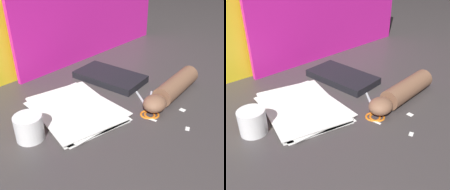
{
  "view_description": "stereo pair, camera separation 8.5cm",
  "coord_description": "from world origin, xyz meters",
  "views": [
    {
      "loc": [
        -0.46,
        -0.57,
        0.49
      ],
      "look_at": [
        0.02,
        -0.01,
        0.06
      ],
      "focal_mm": 42.0,
      "sensor_mm": 36.0,
      "label": 1
    },
    {
      "loc": [
        -0.4,
        -0.62,
        0.49
      ],
      "look_at": [
        0.02,
        -0.01,
        0.06
      ],
      "focal_mm": 42.0,
      "sensor_mm": 36.0,
      "label": 2
    }
  ],
  "objects": [
    {
      "name": "ground_plane",
      "position": [
        0.0,
        0.0,
        0.0
      ],
      "size": [
        6.0,
        6.0,
        0.0
      ],
      "primitive_type": "plane",
      "color": "#3D3838"
    },
    {
      "name": "backdrop_panel_center",
      "position": [
        0.04,
        0.45,
        0.22
      ],
      "size": [
        0.86,
        0.12,
        0.43
      ],
      "color": "yellow",
      "rests_on": "ground_plane"
    },
    {
      "name": "backdrop_panel_right",
      "position": [
        0.29,
        0.45,
        0.23
      ],
      "size": [
        0.88,
        0.15,
        0.45
      ],
      "color": "#D81E9E",
      "rests_on": "ground_plane"
    },
    {
      "name": "paper_stack",
      "position": [
        -0.08,
        0.07,
        0.01
      ],
      "size": [
        0.26,
        0.34,
        0.02
      ],
      "color": "white",
      "rests_on": "ground_plane"
    },
    {
      "name": "book_closed",
      "position": [
        0.16,
        0.17,
        0.01
      ],
      "size": [
        0.21,
        0.31,
        0.03
      ],
      "color": "black",
      "rests_on": "ground_plane"
    },
    {
      "name": "scissors",
      "position": [
        0.11,
        -0.08,
        0.0
      ],
      "size": [
        0.16,
        0.18,
        0.01
      ],
      "color": "silver",
      "rests_on": "ground_plane"
    },
    {
      "name": "hand_forearm",
      "position": [
        0.24,
        -0.08,
        0.04
      ],
      "size": [
        0.33,
        0.14,
        0.07
      ],
      "color": "brown",
      "rests_on": "ground_plane"
    },
    {
      "name": "paper_scrap_near",
      "position": [
        0.12,
        -0.23,
        0.0
      ],
      "size": [
        0.02,
        0.02,
        0.0
      ],
      "color": "white",
      "rests_on": "ground_plane"
    },
    {
      "name": "paper_scrap_mid",
      "position": [
        0.2,
        -0.16,
        0.0
      ],
      "size": [
        0.02,
        0.02,
        0.0
      ],
      "color": "white",
      "rests_on": "ground_plane"
    },
    {
      "name": "paper_scrap_far",
      "position": [
        0.08,
        -0.13,
        0.0
      ],
      "size": [
        0.02,
        0.03,
        0.0
      ],
      "color": "white",
      "rests_on": "ground_plane"
    },
    {
      "name": "mug",
      "position": [
        -0.26,
        0.03,
        0.04
      ],
      "size": [
        0.08,
        0.08,
        0.08
      ],
      "color": "white",
      "rests_on": "ground_plane"
    }
  ]
}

